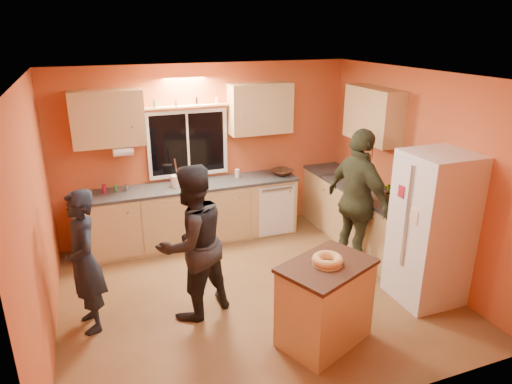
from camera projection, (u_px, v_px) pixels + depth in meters
name	position (u px, v px, depth m)	size (l,w,h in m)	color
ground	(254.00, 293.00, 5.62)	(4.50, 4.50, 0.00)	brown
room_shell	(251.00, 157.00, 5.46)	(4.54, 4.04, 2.61)	#BB5B2F
back_counter	(215.00, 210.00, 6.96)	(4.23, 0.62, 0.90)	tan
right_counter	(368.00, 221.00, 6.55)	(0.62, 1.84, 0.90)	tan
refrigerator	(432.00, 229.00, 5.24)	(0.72, 0.70, 1.80)	silver
island	(325.00, 303.00, 4.62)	(1.10, 0.94, 0.89)	tan
bundt_pastry	(327.00, 260.00, 4.45)	(0.31, 0.31, 0.09)	tan
person_left	(84.00, 262.00, 4.73)	(0.57, 0.38, 1.57)	black
person_center	(192.00, 243.00, 4.94)	(0.85, 0.67, 1.76)	black
person_right	(358.00, 201.00, 5.91)	(1.12, 0.47, 1.91)	#303622
mixing_bowl	(282.00, 172.00, 7.12)	(0.33, 0.33, 0.08)	black
utensil_crock	(176.00, 181.00, 6.57)	(0.14, 0.14, 0.17)	beige
potted_plant	(391.00, 191.00, 6.03)	(0.24, 0.21, 0.27)	gray
red_box	(352.00, 180.00, 6.78)	(0.16, 0.12, 0.07)	maroon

